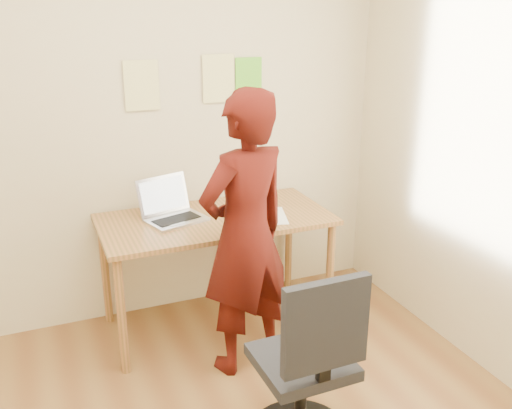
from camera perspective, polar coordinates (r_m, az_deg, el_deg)
name	(u,v)px	position (r m, az deg, el deg)	size (l,w,h in m)	color
room	(201,202)	(1.91, -5.50, 0.29)	(3.58, 3.58, 2.78)	brown
desk	(215,230)	(3.53, -4.07, -2.59)	(1.40, 0.70, 0.74)	#9E6736
laptop	(172,211)	(3.48, -8.44, -0.60)	(0.41, 0.38, 0.24)	silver
paper_sheet	(268,216)	(3.51, 1.24, -1.16)	(0.21, 0.30, 0.00)	white
phone	(248,223)	(3.39, -0.79, -1.82)	(0.10, 0.12, 0.01)	black
wall_note_left	(142,86)	(3.57, -11.36, 11.58)	(0.21, 0.00, 0.30)	#E3DB87
wall_note_mid	(219,79)	(3.69, -3.75, 12.46)	(0.21, 0.00, 0.30)	#E3DB87
wall_note_right	(249,76)	(3.76, -0.74, 12.68)	(0.18, 0.00, 0.24)	#5FC02B
office_chair	(308,375)	(2.69, 5.21, -16.57)	(0.48, 0.48, 0.93)	black
person	(245,235)	(3.07, -1.09, -3.10)	(0.58, 0.38, 1.59)	#3D0D08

